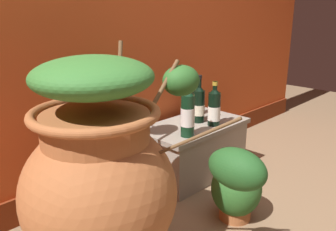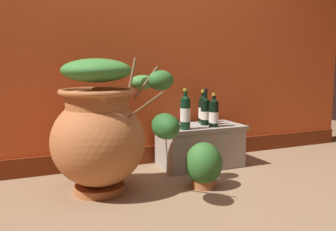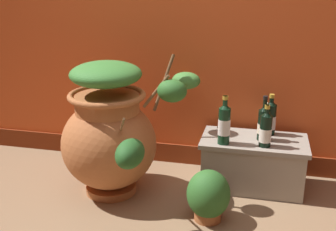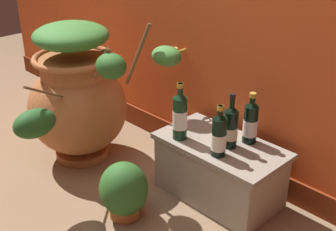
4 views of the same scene
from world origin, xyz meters
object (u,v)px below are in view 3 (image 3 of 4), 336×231
Objects in this scene: terracotta_urn at (111,133)px; potted_shrub at (208,196)px; wine_bottle_left at (224,123)px; wine_bottle_back at (270,117)px; wine_bottle_middle at (264,123)px; wine_bottle_right at (266,129)px.

terracotta_urn is 3.11× the size of potted_shrub.
wine_bottle_back is (0.29, 0.24, -0.02)m from wine_bottle_left.
wine_bottle_middle is (0.25, 0.12, -0.02)m from wine_bottle_left.
wine_bottle_right reaches higher than potted_shrub.
terracotta_urn is at bearing -162.31° from wine_bottle_middle.
potted_shrub is (-0.33, -0.61, -0.31)m from wine_bottle_back.
wine_bottle_right is at bearing -82.41° from wine_bottle_middle.
wine_bottle_left is 0.26m from wine_bottle_right.
wine_bottle_back is at bearing 69.80° from wine_bottle_middle.
wine_bottle_left is at bearing -140.37° from wine_bottle_back.
wine_bottle_back is at bearing 83.02° from wine_bottle_right.
wine_bottle_middle reaches higher than potted_shrub.
wine_bottle_right is 0.97× the size of wine_bottle_back.
wine_bottle_back is (0.04, 0.11, 0.00)m from wine_bottle_middle.
wine_bottle_middle is 1.06× the size of wine_bottle_back.
terracotta_urn is at bearing 164.02° from potted_shrub.
wine_bottle_middle is 0.11m from wine_bottle_right.
terracotta_urn is at bearing -168.70° from wine_bottle_right.
wine_bottle_left is 0.37m from wine_bottle_back.
wine_bottle_left reaches higher than wine_bottle_back.
wine_bottle_right is at bearing -96.98° from wine_bottle_back.
wine_bottle_left is at bearing 14.30° from terracotta_urn.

